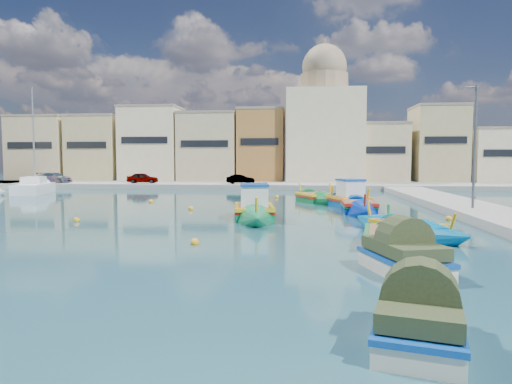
% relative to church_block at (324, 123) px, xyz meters
% --- Properties ---
extents(ground, '(160.00, 160.00, 0.00)m').
position_rel_church_block_xyz_m(ground, '(-10.00, -40.00, -8.41)').
color(ground, '#153941').
rests_on(ground, ground).
extents(north_quay, '(80.00, 8.00, 0.60)m').
position_rel_church_block_xyz_m(north_quay, '(-10.00, -8.00, -8.11)').
color(north_quay, gray).
rests_on(north_quay, ground).
extents(north_townhouses, '(83.20, 7.87, 10.19)m').
position_rel_church_block_xyz_m(north_townhouses, '(-3.32, -0.64, -3.41)').
color(north_townhouses, tan).
rests_on(north_townhouses, ground).
extents(church_block, '(10.00, 10.00, 19.10)m').
position_rel_church_block_xyz_m(church_block, '(0.00, 0.00, 0.00)').
color(church_block, beige).
rests_on(church_block, ground).
extents(quay_street_lamp, '(1.18, 0.16, 8.00)m').
position_rel_church_block_xyz_m(quay_street_lamp, '(7.44, -34.00, -4.07)').
color(quay_street_lamp, '#595B60').
rests_on(quay_street_lamp, ground).
extents(parked_cars, '(27.23, 2.61, 1.27)m').
position_rel_church_block_xyz_m(parked_cars, '(-25.12, -9.50, -7.19)').
color(parked_cars, '#4C1919').
rests_on(parked_cars, north_quay).
extents(luzzu_turquoise_cabin, '(3.55, 10.24, 3.22)m').
position_rel_church_block_xyz_m(luzzu_turquoise_cabin, '(-5.90, -36.35, -8.02)').
color(luzzu_turquoise_cabin, '#0B7843').
rests_on(luzzu_turquoise_cabin, ground).
extents(luzzu_blue_cabin, '(5.04, 9.14, 3.16)m').
position_rel_church_block_xyz_m(luzzu_blue_cabin, '(0.37, -28.92, -8.02)').
color(luzzu_blue_cabin, '#004CA5').
rests_on(luzzu_blue_cabin, ground).
extents(luzzu_cyan_mid, '(2.20, 8.77, 2.58)m').
position_rel_church_block_xyz_m(luzzu_cyan_mid, '(0.72, -32.65, -8.14)').
color(luzzu_cyan_mid, '#0027A0').
rests_on(luzzu_cyan_mid, ground).
extents(luzzu_green, '(5.30, 8.17, 2.54)m').
position_rel_church_block_xyz_m(luzzu_green, '(-1.95, -25.44, -8.14)').
color(luzzu_green, '#0A6E31').
rests_on(luzzu_green, ground).
extents(luzzu_blue_south, '(3.26, 8.76, 2.47)m').
position_rel_church_block_xyz_m(luzzu_blue_south, '(0.48, -44.67, -8.15)').
color(luzzu_blue_south, '#0047A0').
rests_on(luzzu_blue_south, ground).
extents(luzzu_cyan_south, '(5.39, 7.37, 2.32)m').
position_rel_church_block_xyz_m(luzzu_cyan_south, '(1.72, -41.84, -8.16)').
color(luzzu_cyan_south, '#00639A').
rests_on(luzzu_cyan_south, ground).
extents(tender_near, '(2.54, 3.51, 1.55)m').
position_rel_church_block_xyz_m(tender_near, '(0.04, -49.02, -7.93)').
color(tender_near, beige).
rests_on(tender_near, ground).
extents(tender_far, '(2.25, 3.18, 1.42)m').
position_rel_church_block_xyz_m(tender_far, '(-0.89, -54.56, -7.97)').
color(tender_far, beige).
rests_on(tender_far, ground).
extents(yacht_north, '(4.39, 9.07, 11.66)m').
position_rel_church_block_xyz_m(yacht_north, '(-30.55, -17.64, -7.95)').
color(yacht_north, white).
rests_on(yacht_north, ground).
extents(mooring_buoys, '(21.51, 23.31, 0.36)m').
position_rel_church_block_xyz_m(mooring_buoys, '(-8.15, -33.63, -8.33)').
color(mooring_buoys, '#F8A91A').
rests_on(mooring_buoys, ground).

